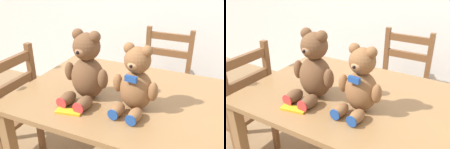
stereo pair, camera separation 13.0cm
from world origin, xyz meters
TOP-DOWN VIEW (x-y plane):
  - dining_table at (0.00, 0.44)m, footprint 1.35×0.88m
  - wooden_chair_behind at (-0.02, 1.24)m, footprint 0.42×0.43m
  - wooden_chair_side at (-0.96, 0.31)m, footprint 0.45×0.40m
  - teddy_bear_left at (-0.25, 0.31)m, footprint 0.27×0.27m
  - teddy_bear_right at (0.03, 0.31)m, footprint 0.25×0.25m
  - chocolate_bar at (-0.26, 0.14)m, footprint 0.14×0.07m

SIDE VIEW (x-z plane):
  - wooden_chair_behind at x=-0.02m, z-range -0.01..0.92m
  - wooden_chair_side at x=-0.96m, z-range -0.02..0.94m
  - dining_table at x=0.00m, z-range 0.28..1.05m
  - chocolate_bar at x=-0.26m, z-range 0.77..0.78m
  - teddy_bear_right at x=0.03m, z-range 0.74..1.09m
  - teddy_bear_left at x=-0.25m, z-range 0.74..1.13m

